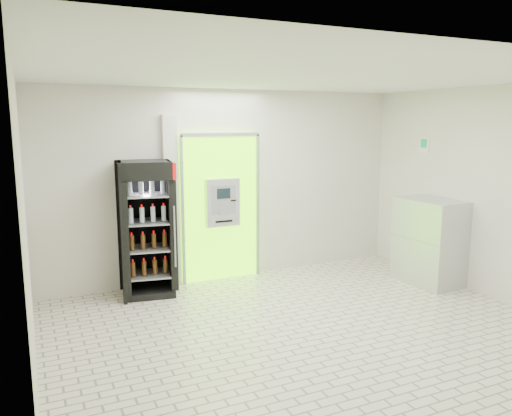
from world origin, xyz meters
TOP-DOWN VIEW (x-y plane):
  - ground at (0.00, 0.00)m, footprint 6.00×6.00m
  - room_shell at (0.00, 0.00)m, footprint 6.00×6.00m
  - atm_assembly at (-0.20, 2.41)m, footprint 1.30×0.24m
  - pillar at (-0.98, 2.45)m, footprint 0.22×0.11m
  - beverage_cooler at (-1.44, 2.17)m, footprint 0.83×0.78m
  - steel_cabinet at (2.66, 0.82)m, footprint 0.72×1.03m
  - exit_sign at (2.99, 1.40)m, footprint 0.02×0.22m

SIDE VIEW (x-z plane):
  - ground at x=0.00m, z-range 0.00..0.00m
  - steel_cabinet at x=2.66m, z-range 0.00..1.32m
  - beverage_cooler at x=-1.44m, z-range -0.04..1.91m
  - atm_assembly at x=-0.20m, z-range 0.01..2.34m
  - pillar at x=-0.98m, z-range 0.00..2.60m
  - room_shell at x=0.00m, z-range -1.16..4.84m
  - exit_sign at x=2.99m, z-range 1.99..2.25m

